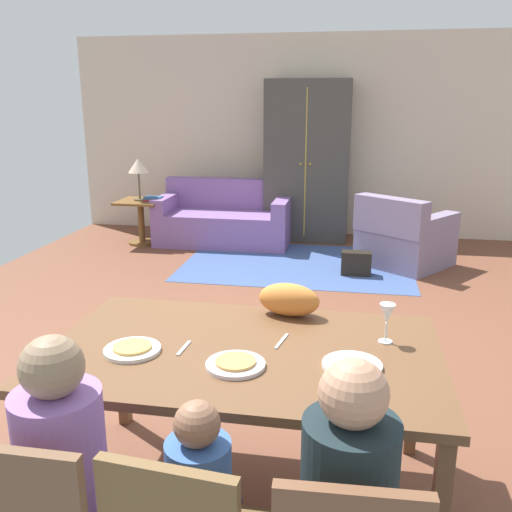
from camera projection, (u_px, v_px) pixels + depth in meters
ground_plane at (265, 318)px, 4.85m from camera, size 6.48×6.57×0.02m
back_wall at (304, 137)px, 7.65m from camera, size 6.48×0.10×2.70m
dining_table at (244, 362)px, 2.49m from camera, size 1.74×1.07×0.76m
plate_near_man at (132, 350)px, 2.44m from camera, size 0.25×0.25×0.02m
pizza_near_man at (132, 347)px, 2.43m from camera, size 0.17×0.17×0.01m
plate_near_child at (236, 365)px, 2.30m from camera, size 0.25×0.25×0.02m
pizza_near_child at (235, 361)px, 2.30m from camera, size 0.17×0.17×0.01m
plate_near_woman at (352, 365)px, 2.29m from camera, size 0.25×0.25×0.02m
wine_glass at (387, 315)px, 2.50m from camera, size 0.07×0.07×0.19m
fork at (185, 348)px, 2.47m from camera, size 0.03×0.15×0.01m
knife at (282, 341)px, 2.54m from camera, size 0.05×0.17×0.01m
person_man at (71, 489)px, 1.94m from camera, size 0.30×0.40×1.11m
cat at (289, 300)px, 2.83m from camera, size 0.34×0.21×0.17m
area_rug at (297, 264)px, 6.42m from camera, size 2.60×1.80×0.01m
couch at (225, 220)px, 7.33m from camera, size 1.73×0.86×0.82m
armchair at (403, 238)px, 6.28m from camera, size 1.20×1.20×0.82m
armoire at (307, 162)px, 7.34m from camera, size 1.10×0.59×2.10m
side_table at (141, 216)px, 7.25m from camera, size 0.56×0.56×0.58m
table_lamp at (138, 167)px, 7.08m from camera, size 0.26×0.26×0.54m
book_lower at (153, 200)px, 7.14m from camera, size 0.22×0.16×0.03m
book_upper at (153, 198)px, 7.14m from camera, size 0.22×0.16×0.03m
handbag at (356, 263)px, 5.99m from camera, size 0.32×0.16×0.26m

